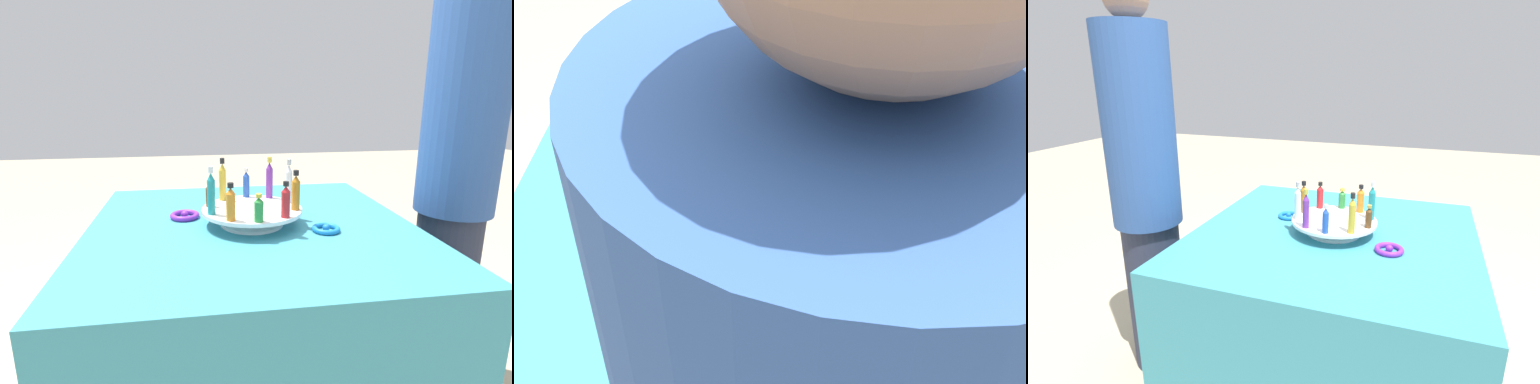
% 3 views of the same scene
% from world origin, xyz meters
% --- Properties ---
extents(party_table, '(1.07, 1.07, 0.73)m').
position_xyz_m(party_table, '(0.00, 0.00, 0.37)').
color(party_table, teal).
rests_on(party_table, ground_plane).
extents(display_stand, '(0.33, 0.33, 0.06)m').
position_xyz_m(display_stand, '(0.00, 0.00, 0.77)').
color(display_stand, white).
rests_on(display_stand, party_table).
extents(bottle_clear, '(0.02, 0.02, 0.15)m').
position_xyz_m(bottle_clear, '(-0.05, 0.13, 0.86)').
color(bottle_clear, silver).
rests_on(bottle_clear, display_stand).
extents(bottle_purple, '(0.02, 0.02, 0.15)m').
position_xyz_m(bottle_purple, '(-0.12, 0.08, 0.86)').
color(bottle_purple, '#702D93').
rests_on(bottle_purple, display_stand).
extents(bottle_blue, '(0.02, 0.02, 0.11)m').
position_xyz_m(bottle_blue, '(-0.14, -0.00, 0.84)').
color(bottle_blue, '#234CAD').
rests_on(bottle_blue, display_stand).
extents(bottle_gold, '(0.03, 0.03, 0.15)m').
position_xyz_m(bottle_gold, '(-0.11, -0.09, 0.86)').
color(bottle_gold, gold).
rests_on(bottle_gold, display_stand).
extents(bottle_brown, '(0.02, 0.02, 0.09)m').
position_xyz_m(bottle_brown, '(-0.04, -0.14, 0.83)').
color(bottle_brown, brown).
rests_on(bottle_brown, display_stand).
extents(bottle_teal, '(0.03, 0.03, 0.15)m').
position_xyz_m(bottle_teal, '(0.05, -0.13, 0.86)').
color(bottle_teal, teal).
rests_on(bottle_teal, display_stand).
extents(bottle_orange, '(0.03, 0.03, 0.12)m').
position_xyz_m(bottle_orange, '(0.12, -0.08, 0.84)').
color(bottle_orange, orange).
rests_on(bottle_orange, display_stand).
extents(bottle_green, '(0.03, 0.03, 0.09)m').
position_xyz_m(bottle_green, '(0.14, 0.00, 0.83)').
color(bottle_green, '#288438').
rests_on(bottle_green, display_stand).
extents(bottle_red, '(0.03, 0.03, 0.11)m').
position_xyz_m(bottle_red, '(0.11, 0.09, 0.84)').
color(bottle_red, '#B21E23').
rests_on(bottle_red, display_stand).
extents(bottle_amber, '(0.03, 0.03, 0.13)m').
position_xyz_m(bottle_amber, '(0.04, 0.14, 0.85)').
color(bottle_amber, '#AD6B19').
rests_on(bottle_amber, display_stand).
extents(ribbon_bow_blue, '(0.09, 0.09, 0.02)m').
position_xyz_m(ribbon_bow_blue, '(0.10, 0.22, 0.74)').
color(ribbon_bow_blue, blue).
rests_on(ribbon_bow_blue, party_table).
extents(ribbon_bow_purple, '(0.10, 0.10, 0.03)m').
position_xyz_m(ribbon_bow_purple, '(-0.10, -0.22, 0.74)').
color(ribbon_bow_purple, purple).
rests_on(ribbon_bow_purple, party_table).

